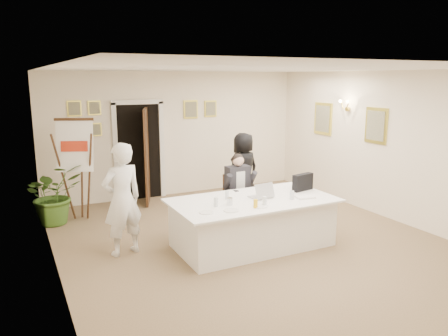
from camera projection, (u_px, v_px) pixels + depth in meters
name	position (u px, v px, depth m)	size (l,w,h in m)	color
floor	(253.00, 243.00, 7.19)	(7.00, 7.00, 0.00)	brown
ceiling	(255.00, 69.00, 6.62)	(6.00, 7.00, 0.02)	white
wall_back	(177.00, 134.00, 9.97)	(6.00, 0.10, 2.80)	white
wall_left	(52.00, 179.00, 5.59)	(0.10, 7.00, 2.80)	white
wall_right	(392.00, 146.00, 8.22)	(0.10, 7.00, 2.80)	white
doorway	(142.00, 154.00, 9.50)	(1.14, 0.86, 2.20)	black
pictures_back_wall	(142.00, 116.00, 9.50)	(3.40, 0.06, 0.80)	#E5D84E
pictures_right_wall	(347.00, 122.00, 9.19)	(0.06, 2.20, 0.80)	#E5D84E
wall_sconce	(346.00, 105.00, 9.08)	(0.20, 0.30, 0.24)	gold
conference_table	(253.00, 222.00, 7.00)	(2.60, 1.39, 0.78)	white
seated_man	(239.00, 190.00, 7.87)	(0.58, 0.62, 1.35)	black
flip_chart	(78.00, 175.00, 8.17)	(0.69, 0.54, 1.91)	#321D0F
standing_man	(122.00, 200.00, 6.58)	(0.63, 0.42, 1.73)	white
standing_woman	(243.00, 169.00, 9.19)	(0.76, 0.49, 1.55)	black
potted_palm	(54.00, 194.00, 8.04)	(1.01, 0.87, 1.12)	#3B6321
laptop	(261.00, 189.00, 7.01)	(0.35, 0.37, 0.28)	#B7BABC
laptop_bag	(303.00, 182.00, 7.44)	(0.41, 0.11, 0.29)	black
paper_stack	(305.00, 197.00, 7.00)	(0.29, 0.20, 0.03)	white
plate_left	(206.00, 212.00, 6.23)	(0.21, 0.21, 0.01)	white
plate_mid	(231.00, 210.00, 6.32)	(0.23, 0.23, 0.01)	white
plate_near	(260.00, 206.00, 6.53)	(0.23, 0.23, 0.01)	white
glass_a	(216.00, 202.00, 6.52)	(0.07, 0.07, 0.14)	silver
glass_b	(265.00, 201.00, 6.58)	(0.06, 0.06, 0.14)	silver
glass_c	(292.00, 195.00, 6.90)	(0.07, 0.07, 0.14)	silver
glass_d	(227.00, 195.00, 6.91)	(0.06, 0.06, 0.14)	silver
oj_glass	(256.00, 204.00, 6.45)	(0.06, 0.06, 0.13)	yellow
steel_jug	(230.00, 201.00, 6.61)	(0.09, 0.09, 0.11)	silver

